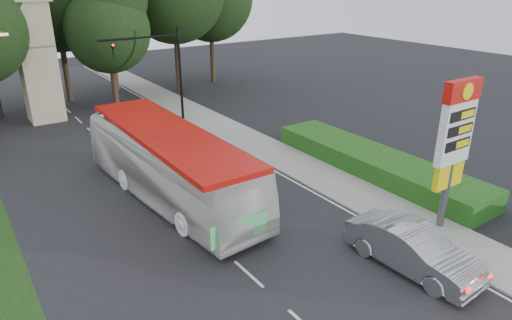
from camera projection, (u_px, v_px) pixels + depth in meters
road_surface at (164, 197)px, 23.74m from camera, size 14.00×80.00×0.02m
sidewalk_right at (291, 161)px, 28.18m from camera, size 3.00×80.00×0.12m
hedge at (375, 163)px, 26.50m from camera, size 3.00×14.00×1.20m
gas_station_pylon at (455, 136)px, 19.26m from camera, size 2.10×0.45×6.85m
traffic_signal_mast at (163, 62)px, 34.12m from camera, size 6.10×0.35×7.20m
monument at (36, 55)px, 34.51m from camera, size 3.00×3.00×10.05m
tree_monument_right at (106, 12)px, 35.92m from camera, size 6.72×6.72×13.20m
transit_bus at (170, 166)px, 22.92m from camera, size 4.19×13.46×3.69m
sedan_silver at (412, 248)px, 17.71m from camera, size 2.20×5.51×1.78m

